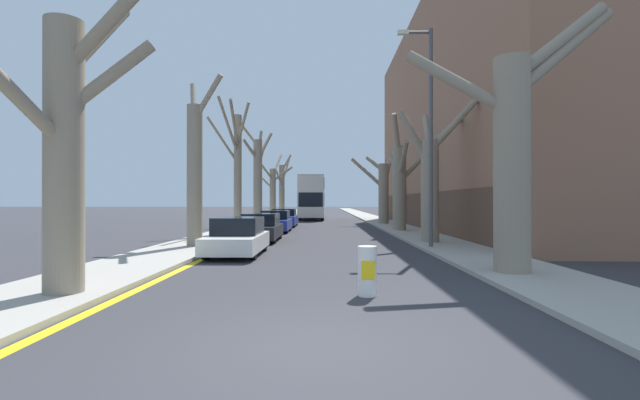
# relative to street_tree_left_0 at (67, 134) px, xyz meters

# --- Properties ---
(ground_plane) EXTENTS (300.00, 300.00, 0.00)m
(ground_plane) POSITION_rel_street_tree_left_0_xyz_m (4.87, -2.88, -3.25)
(ground_plane) COLOR #333338
(sidewalk_left) EXTENTS (2.77, 120.00, 0.12)m
(sidewalk_left) POSITION_rel_street_tree_left_0_xyz_m (-0.54, 47.12, -3.19)
(sidewalk_left) COLOR #A39E93
(sidewalk_left) RESTS_ON ground
(sidewalk_right) EXTENTS (2.77, 120.00, 0.12)m
(sidewalk_right) POSITION_rel_street_tree_left_0_xyz_m (10.28, 47.12, -3.19)
(sidewalk_right) COLOR #A39E93
(sidewalk_right) RESTS_ON ground
(building_facade_right) EXTENTS (10.08, 33.48, 15.80)m
(building_facade_right) POSITION_rel_street_tree_left_0_xyz_m (16.65, 22.13, 4.63)
(building_facade_right) COLOR #93664C
(building_facade_right) RESTS_ON ground
(kerb_line_stripe) EXTENTS (0.24, 120.00, 0.01)m
(kerb_line_stripe) POSITION_rel_street_tree_left_0_xyz_m (1.02, 47.12, -3.25)
(kerb_line_stripe) COLOR yellow
(kerb_line_stripe) RESTS_ON ground
(street_tree_left_0) EXTENTS (3.64, 5.12, 6.92)m
(street_tree_left_0) POSITION_rel_street_tree_left_0_xyz_m (0.00, 0.00, 0.00)
(street_tree_left_0) COLOR gray
(street_tree_left_0) RESTS_ON ground
(street_tree_left_1) EXTENTS (2.17, 2.79, 7.28)m
(street_tree_left_1) POSITION_rel_street_tree_left_0_xyz_m (-0.24, 9.05, 0.05)
(street_tree_left_1) COLOR gray
(street_tree_left_1) RESTS_ON ground
(street_tree_left_2) EXTENTS (2.76, 3.31, 7.63)m
(street_tree_left_2) POSITION_rel_street_tree_left_0_xyz_m (-0.05, 16.37, 0.71)
(street_tree_left_2) COLOR gray
(street_tree_left_2) RESTS_ON ground
(street_tree_left_3) EXTENTS (2.64, 3.24, 8.42)m
(street_tree_left_3) POSITION_rel_street_tree_left_0_xyz_m (-0.28, 25.57, 0.70)
(street_tree_left_3) COLOR gray
(street_tree_left_3) RESTS_ON ground
(street_tree_left_4) EXTENTS (3.43, 5.42, 6.86)m
(street_tree_left_4) POSITION_rel_street_tree_left_0_xyz_m (-0.10, 33.79, -0.18)
(street_tree_left_4) COLOR gray
(street_tree_left_4) RESTS_ON ground
(street_tree_left_5) EXTENTS (1.74, 4.45, 7.49)m
(street_tree_left_5) POSITION_rel_street_tree_left_0_xyz_m (-0.01, 42.09, 0.21)
(street_tree_left_5) COLOR gray
(street_tree_left_5) RESTS_ON ground
(street_tree_right_0) EXTENTS (5.48, 1.05, 7.12)m
(street_tree_right_0) POSITION_rel_street_tree_left_0_xyz_m (9.97, 2.66, 0.05)
(street_tree_right_0) COLOR gray
(street_tree_right_0) RESTS_ON ground
(street_tree_right_1) EXTENTS (3.67, 2.88, 6.74)m
(street_tree_right_1) POSITION_rel_street_tree_left_0_xyz_m (9.88, 10.84, -0.27)
(street_tree_right_1) COLOR gray
(street_tree_right_1) RESTS_ON ground
(street_tree_right_2) EXTENTS (3.25, 3.63, 7.31)m
(street_tree_right_2) POSITION_rel_street_tree_left_0_xyz_m (9.85, 18.72, -0.12)
(street_tree_right_2) COLOR gray
(street_tree_right_2) RESTS_ON ground
(street_tree_right_3) EXTENTS (3.83, 2.85, 5.89)m
(street_tree_right_3) POSITION_rel_street_tree_left_0_xyz_m (9.82, 26.93, -0.38)
(street_tree_right_3) COLOR gray
(street_tree_right_3) RESTS_ON ground
(double_decker_bus) EXTENTS (2.63, 11.39, 4.55)m
(double_decker_bus) POSITION_rel_street_tree_left_0_xyz_m (3.70, 38.12, -0.69)
(double_decker_bus) COLOR silver
(double_decker_bus) RESTS_ON ground
(parked_car_0) EXTENTS (1.79, 4.03, 1.35)m
(parked_car_0) POSITION_rel_street_tree_left_0_xyz_m (1.94, 6.94, -2.62)
(parked_car_0) COLOR silver
(parked_car_0) RESTS_ON ground
(parked_car_1) EXTENTS (1.81, 4.24, 1.33)m
(parked_car_1) POSITION_rel_street_tree_left_0_xyz_m (1.94, 12.46, -2.62)
(parked_car_1) COLOR black
(parked_car_1) RESTS_ON ground
(parked_car_2) EXTENTS (1.86, 4.06, 1.36)m
(parked_car_2) POSITION_rel_street_tree_left_0_xyz_m (1.94, 18.54, -2.61)
(parked_car_2) COLOR navy
(parked_car_2) RESTS_ON ground
(parked_car_3) EXTENTS (1.90, 4.50, 1.36)m
(parked_car_3) POSITION_rel_street_tree_left_0_xyz_m (1.94, 24.45, -2.60)
(parked_car_3) COLOR navy
(parked_car_3) RESTS_ON ground
(lamp_post) EXTENTS (1.40, 0.20, 8.82)m
(lamp_post) POSITION_rel_street_tree_left_0_xyz_m (9.22, 8.68, 1.62)
(lamp_post) COLOR #4C4F54
(lamp_post) RESTS_ON ground
(traffic_bollard) EXTENTS (0.39, 0.40, 1.01)m
(traffic_bollard) POSITION_rel_street_tree_left_0_xyz_m (5.95, 0.33, -2.75)
(traffic_bollard) COLOR white
(traffic_bollard) RESTS_ON ground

